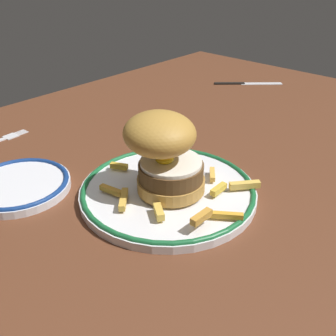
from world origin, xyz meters
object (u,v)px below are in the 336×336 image
(dinner_plate, at_px, (168,190))
(side_plate, at_px, (19,185))
(knife, at_px, (243,83))
(burger, at_px, (165,152))

(dinner_plate, bearing_deg, side_plate, 128.47)
(knife, bearing_deg, burger, -158.35)
(burger, xyz_separation_m, knife, (0.54, 0.21, -0.07))
(dinner_plate, height_order, side_plate, same)
(side_plate, distance_m, knife, 0.67)
(burger, relative_size, side_plate, 0.82)
(side_plate, relative_size, knife, 1.08)
(dinner_plate, relative_size, knife, 1.83)
(dinner_plate, distance_m, knife, 0.57)
(side_plate, bearing_deg, knife, 3.09)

